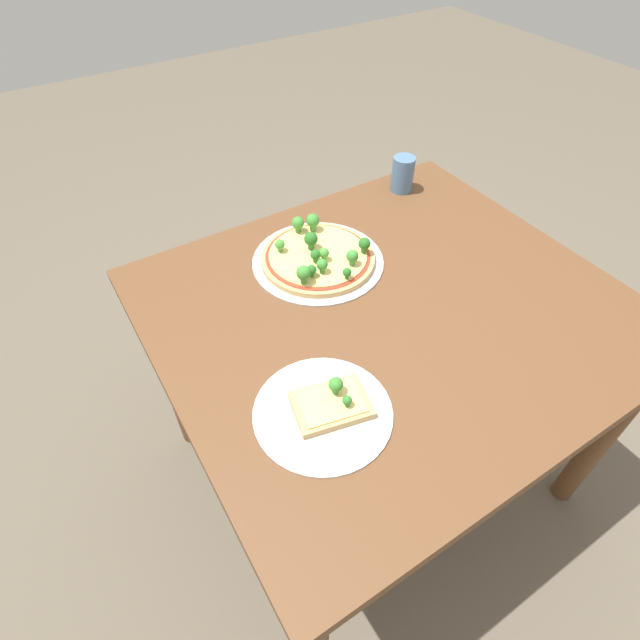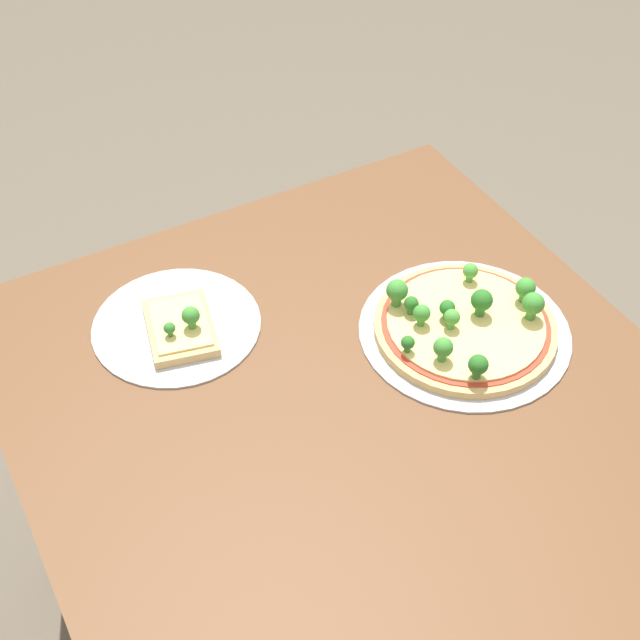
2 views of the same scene
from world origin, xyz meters
name	(u,v)px [view 2 (image 2 of 2)]	position (x,y,z in m)	size (l,w,h in m)	color
dining_table	(358,453)	(0.00, 0.00, 0.63)	(1.04, 0.93, 0.73)	brown
pizza_tray_whole	(465,325)	(-0.06, 0.22, 0.74)	(0.33, 0.33, 0.07)	#B7B7BC
pizza_tray_slice	(179,326)	(-0.28, -0.16, 0.74)	(0.26, 0.26, 0.06)	#B7B7BC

